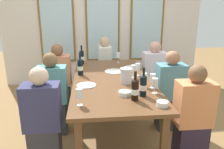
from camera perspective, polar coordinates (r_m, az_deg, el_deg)
ground_plane at (r=3.34m, az=0.06°, el=-13.27°), size 12.00×12.00×0.00m
back_wall_with_windows at (r=4.95m, az=-2.38°, el=14.29°), size 4.22×0.10×2.90m
dining_table at (r=3.05m, az=0.07°, el=-2.35°), size 1.02×2.16×0.74m
white_plate_0 at (r=3.36m, az=0.55°, el=0.81°), size 0.28×0.28×0.01m
white_plate_1 at (r=3.58m, az=4.92°, el=1.76°), size 0.24×0.24×0.01m
white_plate_2 at (r=2.80m, az=-6.44°, el=-2.69°), size 0.24×0.24×0.01m
metal_pitcher at (r=2.86m, az=3.53°, el=-0.26°), size 0.16×0.16×0.19m
wine_bottle_0 at (r=2.46m, az=7.82°, el=-2.70°), size 0.08×0.08×0.32m
wine_bottle_1 at (r=3.20m, az=-7.94°, el=1.98°), size 0.08×0.08×0.32m
wine_bottle_2 at (r=3.82m, az=-7.59°, el=4.40°), size 0.08×0.08×0.31m
wine_bottle_3 at (r=2.34m, az=5.77°, el=-3.72°), size 0.08×0.08×0.31m
tasting_bowl_0 at (r=2.28m, az=12.48°, el=-7.17°), size 0.11×0.11×0.05m
tasting_bowl_1 at (r=2.48m, az=3.20°, el=-4.71°), size 0.13×0.13×0.05m
wine_glass_0 at (r=2.72m, az=8.11°, el=-0.72°), size 0.07×0.07×0.17m
wine_glass_1 at (r=2.71m, az=10.15°, el=-0.98°), size 0.07×0.07×0.17m
wine_glass_2 at (r=3.07m, az=5.35°, el=1.35°), size 0.07×0.07×0.17m
wine_glass_3 at (r=2.23m, az=-8.17°, el=-4.90°), size 0.07×0.07×0.17m
wine_glass_4 at (r=3.87m, az=1.58°, el=4.75°), size 0.07×0.07×0.17m
wine_glass_5 at (r=2.55m, az=10.68°, el=-2.17°), size 0.07×0.07×0.17m
wine_glass_6 at (r=3.16m, az=6.45°, el=1.84°), size 0.07×0.07×0.17m
seated_person_0 at (r=3.13m, az=-14.56°, el=-5.27°), size 0.38×0.24×1.11m
seated_person_1 at (r=3.24m, az=14.24°, el=-4.46°), size 0.38×0.24×1.11m
seated_person_2 at (r=2.52m, az=-16.84°, el=-11.10°), size 0.38×0.24×1.11m
seated_person_3 at (r=2.63m, az=19.52°, el=-10.12°), size 0.38×0.24×1.11m
seated_person_4 at (r=3.76m, az=-13.06°, el=-1.36°), size 0.38×0.24×1.11m
seated_person_5 at (r=3.96m, az=10.40°, el=-0.25°), size 0.38×0.24×1.11m
seated_person_6 at (r=4.46m, az=-1.75°, el=1.96°), size 0.24×0.38×1.11m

